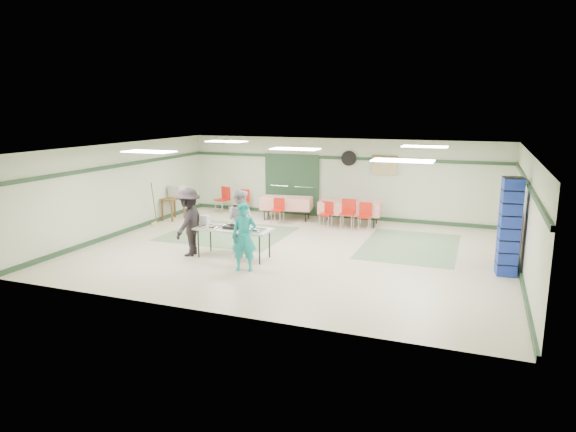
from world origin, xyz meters
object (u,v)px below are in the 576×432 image
(serving_table, at_px, (234,230))
(chair_a, at_px, (348,211))
(crate_stack_blue_a, at_px, (509,227))
(office_printer, at_px, (177,191))
(dining_table_b, at_px, (286,203))
(crate_stack_blue_b, at_px, (508,228))
(volunteer_teal, at_px, (244,237))
(chair_loose_b, at_px, (224,197))
(dining_table_a, at_px, (350,207))
(printer_table, at_px, (173,201))
(chair_d, at_px, (278,208))
(volunteer_dark, at_px, (189,222))
(chair_c, at_px, (365,213))
(broom, at_px, (154,203))
(crate_stack_red, at_px, (506,235))
(volunteer_grey, at_px, (241,220))
(chair_loose_a, at_px, (244,199))
(chair_b, at_px, (327,212))

(serving_table, bearing_deg, chair_a, 64.97)
(crate_stack_blue_a, relative_size, office_printer, 4.70)
(dining_table_b, bearing_deg, crate_stack_blue_b, -35.00)
(volunteer_teal, relative_size, chair_loose_b, 1.71)
(dining_table_a, distance_m, printer_table, 5.92)
(chair_d, height_order, crate_stack_blue_b, crate_stack_blue_b)
(dining_table_b, distance_m, chair_loose_b, 2.53)
(volunteer_teal, height_order, volunteer_dark, volunteer_dark)
(volunteer_dark, bearing_deg, crate_stack_blue_a, 93.31)
(chair_loose_b, distance_m, printer_table, 1.97)
(chair_c, xyz_separation_m, printer_table, (-6.37, -0.82, 0.10))
(dining_table_b, bearing_deg, broom, -156.41)
(chair_d, height_order, crate_stack_blue_a, crate_stack_blue_a)
(chair_c, height_order, printer_table, chair_c)
(broom, bearing_deg, volunteer_dark, -40.76)
(volunteer_teal, bearing_deg, office_printer, 119.38)
(serving_table, relative_size, chair_d, 2.39)
(volunteer_dark, distance_m, chair_c, 5.64)
(chair_c, bearing_deg, volunteer_teal, -111.71)
(chair_a, bearing_deg, broom, -165.93)
(chair_c, distance_m, broom, 6.69)
(chair_a, height_order, chair_loose_b, chair_loose_b)
(chair_a, bearing_deg, serving_table, -117.23)
(chair_c, height_order, crate_stack_red, crate_stack_red)
(dining_table_a, distance_m, broom, 6.29)
(chair_loose_b, relative_size, crate_stack_blue_b, 0.47)
(serving_table, bearing_deg, volunteer_dark, -170.91)
(chair_a, distance_m, chair_c, 0.54)
(volunteer_grey, bearing_deg, chair_a, -104.17)
(crate_stack_blue_a, relative_size, crate_stack_red, 1.68)
(chair_d, relative_size, crate_stack_red, 0.61)
(crate_stack_red, bearing_deg, printer_table, 173.20)
(chair_d, xyz_separation_m, office_printer, (-3.48, -0.53, 0.44))
(volunteer_grey, height_order, broom, volunteer_grey)
(crate_stack_blue_b, bearing_deg, chair_c, 145.53)
(crate_stack_blue_a, bearing_deg, chair_loose_a, 153.74)
(chair_b, relative_size, crate_stack_blue_a, 0.36)
(chair_loose_a, height_order, crate_stack_blue_b, crate_stack_blue_b)
(chair_loose_b, height_order, office_printer, office_printer)
(dining_table_a, xyz_separation_m, broom, (-5.84, -2.34, 0.14))
(printer_table, bearing_deg, chair_b, 15.07)
(dining_table_a, height_order, crate_stack_blue_a, crate_stack_blue_a)
(serving_table, distance_m, crate_stack_red, 6.69)
(volunteer_dark, xyz_separation_m, broom, (-2.86, 2.56, -0.15))
(volunteer_teal, relative_size, chair_loose_a, 1.90)
(crate_stack_blue_a, distance_m, printer_table, 10.58)
(serving_table, height_order, chair_d, chair_d)
(office_printer, bearing_deg, dining_table_a, 12.51)
(volunteer_grey, relative_size, chair_loose_b, 1.77)
(office_printer, bearing_deg, crate_stack_red, -6.71)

